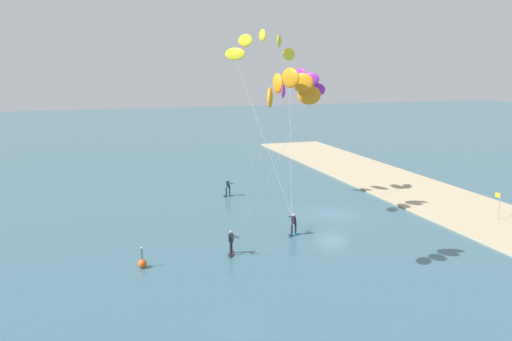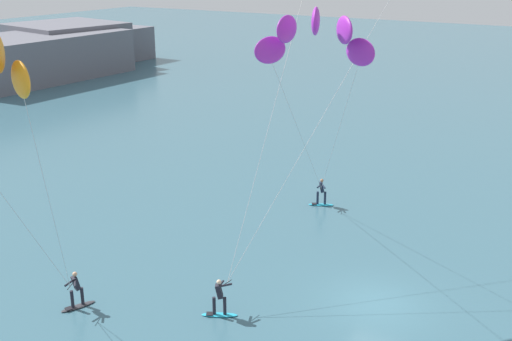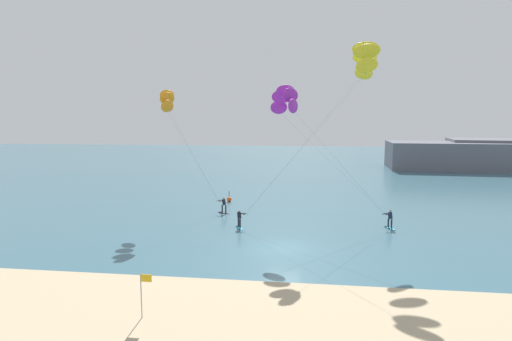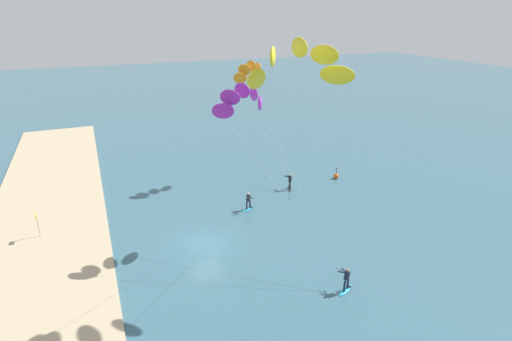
# 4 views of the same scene
# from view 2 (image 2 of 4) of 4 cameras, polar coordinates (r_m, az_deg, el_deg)

# --- Properties ---
(ground_plane) EXTENTS (240.00, 240.00, 0.00)m
(ground_plane) POSITION_cam_2_polar(r_m,az_deg,el_deg) (28.03, 10.89, -11.80)
(ground_plane) COLOR #386070
(kitesurfer_mid_water) EXTENTS (11.03, 6.81, 12.28)m
(kitesurfer_mid_water) POSITION_cam_2_polar(r_m,az_deg,el_deg) (25.97, 5.43, 11.08)
(kitesurfer_mid_water) COLOR #23ADD1
(kitesurfer_mid_water) RESTS_ON ground
(distant_headland) EXTENTS (31.20, 16.57, 5.74)m
(distant_headland) POSITION_cam_2_polar(r_m,az_deg,el_deg) (85.28, -17.64, 10.29)
(distant_headland) COLOR slate
(distant_headland) RESTS_ON ground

